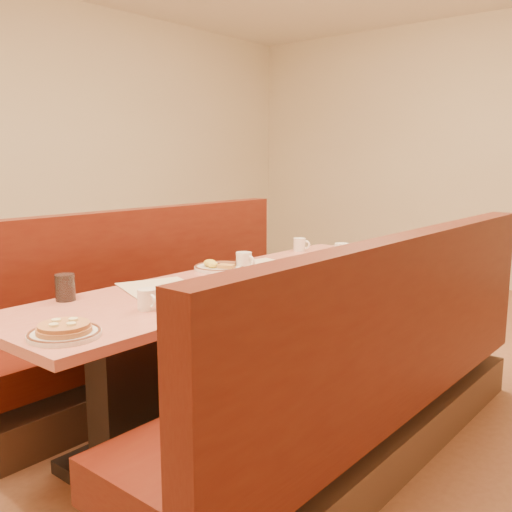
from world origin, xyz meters
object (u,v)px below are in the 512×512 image
Objects in this scene: booth_left at (149,326)px; pancake_plate at (64,331)px; coffee_mug_b at (244,260)px; coffee_mug_c at (342,251)px; coffee_mug_d at (300,244)px; soda_tumbler_near at (65,287)px; diner_table at (241,350)px; eggs_plate at (219,266)px; coffee_mug_a at (148,299)px; booth_right at (366,388)px; soda_tumbler_mid at (246,284)px.

pancake_plate is at bearing -50.75° from booth_left.
coffee_mug_b is 0.67m from coffee_mug_c.
coffee_mug_d is 0.94× the size of soda_tumbler_near.
coffee_mug_c is at bearing -33.89° from coffee_mug_d.
eggs_plate is at bearing 156.78° from diner_table.
eggs_plate is 2.51× the size of coffee_mug_a.
diner_table is 22.95× the size of coffee_mug_d.
booth_left is 0.64m from eggs_plate.
booth_right is at bearing -11.65° from coffee_mug_b.
diner_table is at bearing 71.06° from soda_tumbler_near.
coffee_mug_c is at bearing 77.32° from soda_tumbler_near.
coffee_mug_a is 0.96× the size of soda_tumbler_near.
soda_tumbler_mid is (1.00, -0.27, 0.45)m from booth_left.
soda_tumbler_near is at bearing -95.57° from coffee_mug_b.
pancake_plate reaches higher than diner_table.
diner_table is 9.00× the size of eggs_plate.
eggs_plate is (0.48, 0.11, 0.41)m from booth_left.
pancake_plate is at bearing -74.76° from coffee_mug_b.
coffee_mug_a is 0.90× the size of coffee_mug_b.
coffee_mug_d is at bearing 138.01° from booth_right.
coffee_mug_c is at bearing 64.69° from eggs_plate.
booth_left is 22.95× the size of coffee_mug_d.
coffee_mug_a is at bearing -111.56° from soda_tumbler_mid.
coffee_mug_c is 1.06× the size of soda_tumbler_mid.
soda_tumbler_near is at bearing -61.00° from booth_left.
pancake_plate is (0.17, -1.10, 0.39)m from diner_table.
pancake_plate is 2.04× the size of coffee_mug_c.
coffee_mug_d reaches higher than diner_table.
booth_left is 1.13m from soda_tumbler_mid.
coffee_mug_d is at bearing 91.81° from eggs_plate.
soda_tumbler_mid is at bearing -149.47° from booth_right.
soda_tumbler_near is at bearing -91.76° from eggs_plate.
booth_left is at bearing 164.87° from soda_tumbler_mid.
coffee_mug_b is 1.13× the size of coffee_mug_d.
coffee_mug_c is 1.69m from soda_tumbler_near.
coffee_mug_d is at bearing 116.90° from coffee_mug_a.
soda_tumbler_near is (-0.28, -0.82, 0.43)m from diner_table.
diner_table is 21.65× the size of soda_tumbler_near.
pancake_plate is 0.89× the size of eggs_plate.
soda_tumbler_near is 0.78m from soda_tumbler_mid.
coffee_mug_d is (-0.03, 0.80, 0.03)m from eggs_plate.
coffee_mug_b reaches higher than pancake_plate.
diner_table is 0.50m from coffee_mug_b.
booth_left is 1.10m from coffee_mug_d.
booth_right is 1.37m from soda_tumbler_near.
soda_tumbler_mid is (0.18, -1.10, 0.01)m from coffee_mug_c.
coffee_mug_a is (-0.62, -0.69, 0.43)m from booth_right.
soda_tumbler_near reaches higher than diner_table.
eggs_plate is (-0.42, 1.21, -0.00)m from pancake_plate.
eggs_plate is at bearing 144.07° from soda_tumbler_mid.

